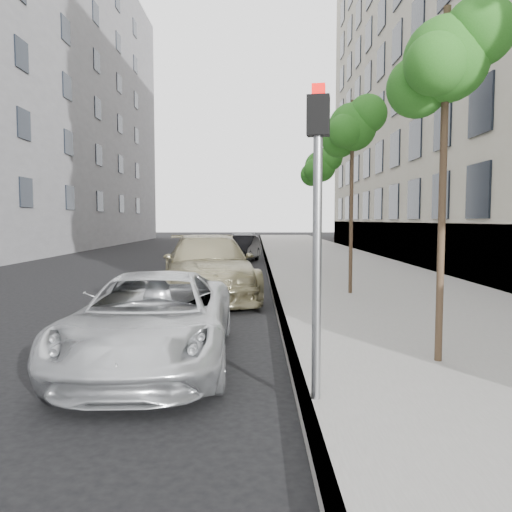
{
  "coord_description": "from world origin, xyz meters",
  "views": [
    {
      "loc": [
        0.63,
        -5.38,
        2.11
      ],
      "look_at": [
        0.64,
        3.08,
        1.5
      ],
      "focal_mm": 35.0,
      "sensor_mm": 36.0,
      "label": 1
    }
  ],
  "objects_px": {
    "tree_near": "(448,61)",
    "sedan_rear": "(243,244)",
    "suv": "(208,266)",
    "sedan_black": "(241,249)",
    "sedan_blue": "(213,254)",
    "tree_mid": "(353,127)",
    "signal_pole": "(317,207)",
    "tree_far": "(321,167)",
    "minivan": "(153,319)"
  },
  "relations": [
    {
      "from": "tree_near",
      "to": "sedan_rear",
      "type": "distance_m",
      "value": 24.24
    },
    {
      "from": "suv",
      "to": "sedan_black",
      "type": "height_order",
      "value": "suv"
    },
    {
      "from": "sedan_rear",
      "to": "sedan_blue",
      "type": "bearing_deg",
      "value": -96.78
    },
    {
      "from": "tree_mid",
      "to": "suv",
      "type": "relative_size",
      "value": 0.9
    },
    {
      "from": "signal_pole",
      "to": "sedan_rear",
      "type": "distance_m",
      "value": 25.32
    },
    {
      "from": "suv",
      "to": "sedan_rear",
      "type": "distance_m",
      "value": 17.01
    },
    {
      "from": "tree_far",
      "to": "sedan_blue",
      "type": "bearing_deg",
      "value": 172.22
    },
    {
      "from": "tree_mid",
      "to": "minivan",
      "type": "height_order",
      "value": "tree_mid"
    },
    {
      "from": "tree_near",
      "to": "tree_mid",
      "type": "bearing_deg",
      "value": 90.0
    },
    {
      "from": "sedan_rear",
      "to": "tree_far",
      "type": "bearing_deg",
      "value": -73.83
    },
    {
      "from": "signal_pole",
      "to": "suv",
      "type": "bearing_deg",
      "value": 114.32
    },
    {
      "from": "tree_far",
      "to": "sedan_blue",
      "type": "height_order",
      "value": "tree_far"
    },
    {
      "from": "tree_far",
      "to": "sedan_rear",
      "type": "bearing_deg",
      "value": 107.21
    },
    {
      "from": "tree_mid",
      "to": "tree_far",
      "type": "height_order",
      "value": "tree_mid"
    },
    {
      "from": "tree_mid",
      "to": "minivan",
      "type": "distance_m",
      "value": 8.35
    },
    {
      "from": "signal_pole",
      "to": "minivan",
      "type": "height_order",
      "value": "signal_pole"
    },
    {
      "from": "suv",
      "to": "sedan_rear",
      "type": "relative_size",
      "value": 1.3
    },
    {
      "from": "tree_mid",
      "to": "sedan_black",
      "type": "relative_size",
      "value": 1.3
    },
    {
      "from": "tree_mid",
      "to": "sedan_black",
      "type": "distance_m",
      "value": 12.81
    },
    {
      "from": "tree_mid",
      "to": "sedan_black",
      "type": "xyz_separation_m",
      "value": [
        -3.33,
        11.75,
        -3.89
      ]
    },
    {
      "from": "tree_mid",
      "to": "suv",
      "type": "distance_m",
      "value": 5.39
    },
    {
      "from": "signal_pole",
      "to": "sedan_rear",
      "type": "height_order",
      "value": "signal_pole"
    },
    {
      "from": "tree_far",
      "to": "signal_pole",
      "type": "height_order",
      "value": "tree_far"
    },
    {
      "from": "tree_mid",
      "to": "sedan_rear",
      "type": "relative_size",
      "value": 1.17
    },
    {
      "from": "tree_mid",
      "to": "signal_pole",
      "type": "height_order",
      "value": "tree_mid"
    },
    {
      "from": "tree_far",
      "to": "sedan_rear",
      "type": "relative_size",
      "value": 1.09
    },
    {
      "from": "tree_mid",
      "to": "suv",
      "type": "bearing_deg",
      "value": 176.53
    },
    {
      "from": "minivan",
      "to": "sedan_black",
      "type": "xyz_separation_m",
      "value": [
        0.77,
        17.88,
        0.01
      ]
    },
    {
      "from": "tree_far",
      "to": "suv",
      "type": "bearing_deg",
      "value": -121.95
    },
    {
      "from": "signal_pole",
      "to": "sedan_rear",
      "type": "bearing_deg",
      "value": 103.96
    },
    {
      "from": "tree_far",
      "to": "suv",
      "type": "relative_size",
      "value": 0.84
    },
    {
      "from": "sedan_blue",
      "to": "sedan_black",
      "type": "relative_size",
      "value": 1.01
    },
    {
      "from": "minivan",
      "to": "sedan_rear",
      "type": "distance_m",
      "value": 23.39
    },
    {
      "from": "tree_far",
      "to": "sedan_rear",
      "type": "height_order",
      "value": "tree_far"
    },
    {
      "from": "signal_pole",
      "to": "sedan_blue",
      "type": "bearing_deg",
      "value": 109.9
    },
    {
      "from": "sedan_blue",
      "to": "sedan_rear",
      "type": "bearing_deg",
      "value": 84.97
    },
    {
      "from": "minivan",
      "to": "sedan_blue",
      "type": "bearing_deg",
      "value": 89.18
    },
    {
      "from": "sedan_blue",
      "to": "sedan_rear",
      "type": "height_order",
      "value": "sedan_blue"
    },
    {
      "from": "suv",
      "to": "tree_far",
      "type": "bearing_deg",
      "value": 48.82
    },
    {
      "from": "tree_mid",
      "to": "tree_near",
      "type": "bearing_deg",
      "value": -90.0
    },
    {
      "from": "minivan",
      "to": "sedan_blue",
      "type": "xyz_separation_m",
      "value": [
        -0.25,
        13.23,
        0.03
      ]
    },
    {
      "from": "tree_far",
      "to": "sedan_black",
      "type": "bearing_deg",
      "value": 122.38
    },
    {
      "from": "tree_mid",
      "to": "signal_pole",
      "type": "xyz_separation_m",
      "value": [
        -1.93,
        -7.99,
        -2.3
      ]
    },
    {
      "from": "minivan",
      "to": "sedan_black",
      "type": "height_order",
      "value": "sedan_black"
    },
    {
      "from": "suv",
      "to": "sedan_rear",
      "type": "bearing_deg",
      "value": 78.82
    },
    {
      "from": "tree_near",
      "to": "suv",
      "type": "relative_size",
      "value": 0.84
    },
    {
      "from": "sedan_rear",
      "to": "sedan_black",
      "type": "bearing_deg",
      "value": -91.04
    },
    {
      "from": "suv",
      "to": "tree_mid",
      "type": "bearing_deg",
      "value": -12.69
    },
    {
      "from": "tree_mid",
      "to": "sedan_blue",
      "type": "xyz_separation_m",
      "value": [
        -4.35,
        7.09,
        -3.86
      ]
    },
    {
      "from": "tree_far",
      "to": "tree_mid",
      "type": "bearing_deg",
      "value": -90.0
    }
  ]
}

